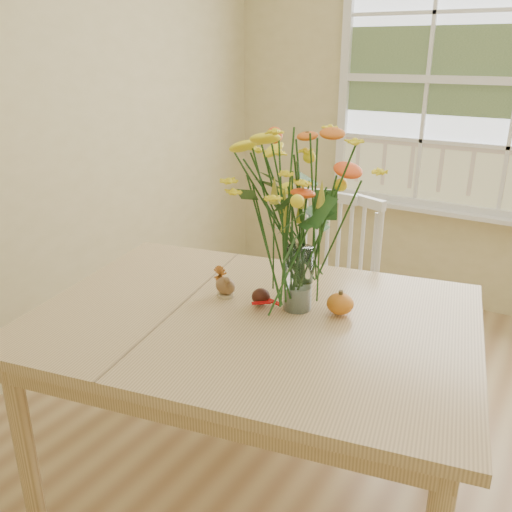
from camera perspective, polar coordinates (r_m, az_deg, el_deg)
The scene contains 6 objects.
dining_table at distance 2.01m, azimuth -0.30°, elevation -8.53°, with size 1.75×1.41×0.84m.
windsor_chair at distance 2.82m, azimuth 7.46°, elevation -3.41°, with size 0.50×0.48×1.04m.
flower_vase at distance 1.89m, azimuth 4.64°, elevation 4.16°, with size 0.49×0.49×0.59m.
pumpkin at distance 1.97m, azimuth 8.84°, elevation -5.10°, with size 0.10×0.10×0.08m, color orange.
turkey_figurine at distance 2.09m, azimuth -3.24°, elevation -3.16°, with size 0.09×0.07×0.11m.
dark_gourd at distance 2.02m, azimuth 0.52°, elevation -4.38°, with size 0.13×0.07×0.06m.
Camera 1 is at (0.45, -1.54, 1.73)m, focal length 38.00 mm.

